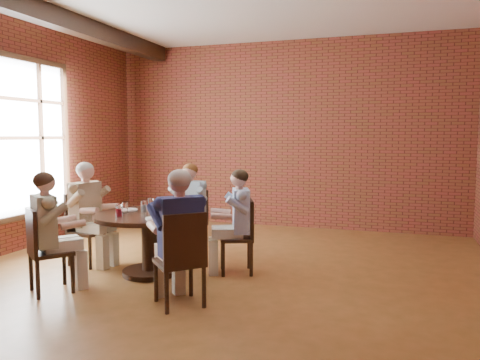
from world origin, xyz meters
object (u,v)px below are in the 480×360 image
(chair_b, at_px, (192,219))
(chair_d, at_px, (43,247))
(diner_d, at_px, (50,233))
(smartphone, at_px, (159,219))
(chair_e, at_px, (182,256))
(chair_a, at_px, (243,233))
(diner_a, at_px, (236,222))
(diner_b, at_px, (189,210))
(dining_table, at_px, (149,231))
(diner_e, at_px, (179,238))
(chair_c, at_px, (84,225))
(diner_c, at_px, (89,214))

(chair_b, height_order, chair_d, chair_d)
(diner_d, distance_m, smartphone, 1.15)
(chair_e, relative_size, smartphone, 6.46)
(chair_a, distance_m, chair_d, 2.27)
(chair_e, bearing_deg, diner_a, -139.48)
(diner_b, bearing_deg, chair_e, -63.25)
(diner_b, bearing_deg, smartphone, -75.91)
(dining_table, xyz_separation_m, diner_b, (0.08, 0.99, 0.12))
(chair_a, distance_m, chair_b, 1.17)
(diner_e, bearing_deg, dining_table, -90.00)
(chair_b, distance_m, smartphone, 1.44)
(chair_a, distance_m, diner_b, 1.14)
(chair_c, bearing_deg, diner_e, -109.33)
(dining_table, xyz_separation_m, diner_e, (0.79, -0.83, 0.15))
(diner_a, height_order, smartphone, diner_a)
(dining_table, bearing_deg, diner_d, -127.50)
(chair_e, xyz_separation_m, smartphone, (-0.55, 0.57, 0.24))
(diner_a, height_order, chair_c, diner_a)
(diner_a, relative_size, diner_e, 0.94)
(chair_a, bearing_deg, chair_e, -30.58)
(chair_b, relative_size, smartphone, 6.22)
(chair_e, bearing_deg, dining_table, -90.00)
(chair_c, height_order, smartphone, chair_c)
(chair_b, xyz_separation_m, chair_e, (0.77, -1.96, 0.02))
(diner_a, distance_m, chair_d, 2.20)
(dining_table, xyz_separation_m, chair_a, (1.05, 0.42, -0.04))
(diner_d, bearing_deg, chair_c, -33.83)
(diner_a, height_order, diner_e, diner_e)
(chair_b, relative_size, chair_c, 0.97)
(chair_b, bearing_deg, diner_c, -134.31)
(diner_d, bearing_deg, chair_d, 90.00)
(chair_c, height_order, chair_d, chair_c)
(chair_a, xyz_separation_m, diner_b, (-0.97, 0.57, 0.15))
(dining_table, distance_m, chair_c, 1.06)
(diner_b, distance_m, diner_c, 1.34)
(diner_b, distance_m, smartphone, 1.34)
(diner_b, xyz_separation_m, diner_e, (0.71, -1.82, 0.03))
(chair_c, distance_m, diner_c, 0.18)
(diner_c, bearing_deg, chair_b, -39.76)
(chair_e, height_order, smartphone, chair_e)
(diner_c, bearing_deg, diner_b, -42.14)
(diner_a, xyz_separation_m, diner_e, (-0.19, -1.22, 0.04))
(diner_c, relative_size, diner_e, 0.99)
(smartphone, bearing_deg, chair_e, -69.67)
(diner_a, bearing_deg, diner_e, -30.76)
(diner_a, xyz_separation_m, chair_e, (-0.13, -1.28, -0.12))
(diner_b, distance_m, chair_e, 2.04)
(diner_c, distance_m, diner_e, 2.01)
(chair_d, bearing_deg, diner_d, -90.00)
(chair_a, bearing_deg, diner_e, -33.73)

